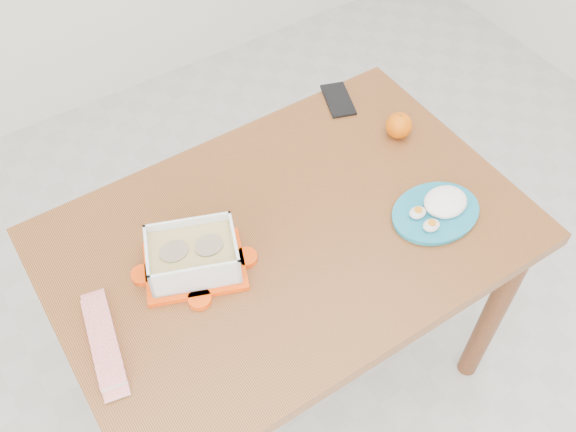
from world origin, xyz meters
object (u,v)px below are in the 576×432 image
orange_fruit (399,125)px  smartphone (338,100)px  food_container (193,256)px  dining_table (288,258)px  rice_plate (439,208)px

orange_fruit → smartphone: size_ratio=0.51×
food_container → orange_fruit: (0.66, 0.09, -0.01)m
dining_table → orange_fruit: bearing=15.0°
dining_table → rice_plate: (0.34, -0.15, 0.13)m
rice_plate → smartphone: rice_plate is taller
dining_table → smartphone: smartphone is taller
rice_plate → dining_table: bearing=158.6°
orange_fruit → smartphone: (-0.05, 0.20, -0.03)m
food_container → rice_plate: (0.57, -0.18, -0.03)m
dining_table → food_container: bearing=172.9°
rice_plate → food_container: bearing=165.2°
dining_table → rice_plate: 0.39m
dining_table → food_container: 0.28m
rice_plate → smartphone: bearing=88.2°
dining_table → orange_fruit: size_ratio=15.87×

